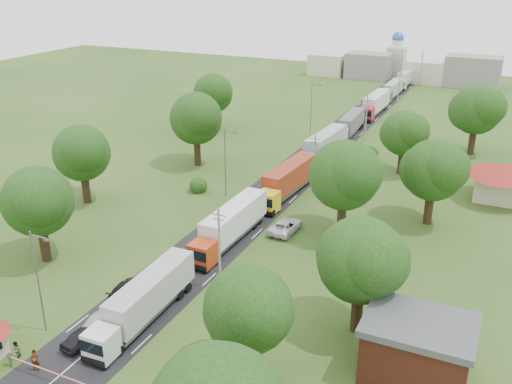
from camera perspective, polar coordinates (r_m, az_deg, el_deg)
The scene contains 41 objects.
ground at distance 67.03m, azimuth -4.87°, elevation -5.68°, with size 260.00×260.00×0.00m, color #294818.
road at distance 83.28m, azimuth 1.93°, elevation 0.14°, with size 8.00×200.00×0.04m, color black.
boom_barrier at distance 50.92m, azimuth -20.94°, elevation -16.12°, with size 9.22×0.35×1.18m.
info_sign at distance 93.96m, azimuth 8.51°, elevation 4.45°, with size 0.12×3.10×4.10m.
pole_1 at distance 57.05m, azimuth -3.69°, elevation -5.60°, with size 1.60×0.24×9.00m.
pole_2 at distance 80.67m, azimuth 5.85°, elevation 2.85°, with size 1.60×0.24×9.00m.
pole_3 at distance 106.43m, azimuth 10.96°, elevation 7.33°, with size 1.60×0.24×9.00m.
pole_4 at distance 133.11m, azimuth 14.10°, elevation 10.02°, with size 1.60×0.24×9.00m.
pole_5 at distance 160.23m, azimuth 16.21°, elevation 11.79°, with size 1.60×0.24×9.00m.
lamp_0 at distance 53.71m, azimuth -20.91°, elevation -8.00°, with size 2.03×0.22×10.00m.
lamp_1 at distance 79.28m, azimuth -3.01°, elevation 3.25°, with size 2.03×0.22×10.00m.
lamp_2 at distance 110.17m, azimuth 5.62°, elevation 8.59°, with size 2.03×0.22×10.00m.
tree_2 at distance 44.40m, azimuth -0.73°, elevation -11.52°, with size 8.00×8.00×10.10m.
tree_3 at distance 50.49m, azimuth 10.47°, elevation -6.62°, with size 8.80×8.80×11.07m.
tree_4 at distance 67.77m, azimuth 8.84°, elevation 1.73°, with size 9.60×9.60×12.05m.
tree_5 at distance 73.73m, azimuth 17.32°, elevation 2.14°, with size 8.80×8.80×11.07m.
tree_6 at distance 90.95m, azimuth 14.59°, elevation 5.74°, with size 8.00×8.00×10.10m.
tree_7 at distance 104.10m, azimuth 21.20°, elevation 7.71°, with size 9.60×9.60×12.05m.
tree_10 at distance 65.69m, azimuth -20.90°, elevation -0.79°, with size 8.80×8.80×11.07m.
tree_11 at distance 80.37m, azimuth -16.98°, elevation 3.81°, with size 8.80×8.80×11.07m.
tree_12 at distance 92.15m, azimuth -5.98°, elevation 7.36°, with size 9.60×9.60×12.05m.
tree_13 at distance 113.01m, azimuth -4.27°, elevation 9.85°, with size 8.80×8.80×11.07m.
house_brick at distance 48.60m, azimuth 15.82°, elevation -14.83°, with size 8.60×6.60×5.20m.
house_cream at distance 85.65m, azimuth 23.55°, elevation 1.48°, with size 10.08×10.08×5.80m.
distant_town at distance 166.09m, azimuth 14.81°, elevation 11.85°, with size 52.00×8.00×8.00m.
church at distance 174.42m, azimuth 13.85°, elevation 13.04°, with size 5.00×5.00×12.30m.
truck_0 at distance 54.49m, azimuth -11.03°, elevation -10.53°, with size 2.84×14.70×4.07m.
truck_1 at distance 67.38m, azimuth -2.59°, elevation -3.31°, with size 2.87×15.38×4.26m.
truck_2 at distance 80.80m, azimuth 3.15°, elevation 1.18°, with size 3.56×15.83×4.37m.
truck_3 at distance 96.64m, azimuth 6.79°, elevation 4.61°, with size 3.56×15.79×4.36m.
truck_4 at distance 111.22m, azimuth 9.39°, elevation 6.69°, with size 2.84×14.22×3.93m.
truck_5 at distance 127.57m, azimuth 11.84°, elevation 8.61°, with size 3.03×15.76×4.36m.
truck_6 at distance 144.74m, azimuth 13.50°, elevation 9.93°, with size 2.54×13.65×3.78m.
truck_7 at distance 159.50m, azimuth 14.76°, elevation 10.93°, with size 3.09×14.16×3.91m.
car_lane_front at distance 53.52m, azimuth -16.81°, elevation -13.64°, with size 1.76×4.39×1.49m, color black.
car_lane_mid at distance 55.30m, azimuth -15.03°, elevation -12.23°, with size 1.43×4.11×1.36m, color gray.
car_lane_rear at distance 59.33m, azimuth -12.80°, elevation -9.39°, with size 2.01×4.94×1.43m, color black.
car_verge_near at distance 70.54m, azimuth 2.99°, elevation -3.41°, with size 2.65×5.74×1.60m, color silver.
car_verge_far at distance 88.88m, azimuth 7.71°, elevation 1.87°, with size 1.61×4.00×1.36m, color #595C60.
pedestrian_near at distance 51.62m, azimuth -21.21°, elevation -15.46°, with size 0.71×0.47×1.96m, color gray.
pedestrian_booth at distance 53.64m, azimuth -22.88°, elevation -14.40°, with size 0.79×0.61×1.62m, color gray.
Camera 1 is at (30.14, -51.08, 31.23)m, focal length 40.00 mm.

